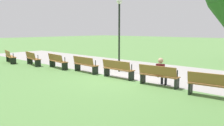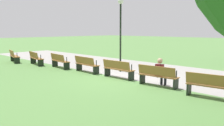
% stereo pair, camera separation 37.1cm
% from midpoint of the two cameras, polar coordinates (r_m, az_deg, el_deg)
% --- Properties ---
extents(ground_plane, '(120.00, 120.00, 0.00)m').
position_cam_midpoint_polar(ground_plane, '(11.66, 2.56, -3.66)').
color(ground_plane, '#5B8C47').
extents(path_paving, '(32.95, 5.57, 0.01)m').
position_cam_midpoint_polar(path_paving, '(13.92, 10.58, -1.85)').
color(path_paving, '#A39E99').
rests_on(path_paving, ground).
extents(bench_0, '(1.77, 0.87, 0.89)m').
position_cam_midpoint_polar(bench_0, '(18.45, -22.03, 1.59)').
color(bench_0, '#996633').
rests_on(bench_0, ground).
extents(bench_1, '(1.76, 0.78, 0.89)m').
position_cam_midpoint_polar(bench_1, '(16.63, -17.30, 1.16)').
color(bench_1, '#996633').
rests_on(bench_1, ground).
extents(bench_2, '(1.75, 0.68, 0.89)m').
position_cam_midpoint_polar(bench_2, '(14.85, -11.86, 0.56)').
color(bench_2, '#996633').
rests_on(bench_2, ground).
extents(bench_3, '(1.73, 0.58, 0.89)m').
position_cam_midpoint_polar(bench_3, '(13.13, -5.43, -0.27)').
color(bench_3, '#996633').
rests_on(bench_3, ground).
extents(bench_4, '(1.71, 0.47, 0.89)m').
position_cam_midpoint_polar(bench_4, '(11.52, 2.35, -1.42)').
color(bench_4, '#996633').
rests_on(bench_4, ground).
extents(bench_5, '(1.73, 0.58, 0.89)m').
position_cam_midpoint_polar(bench_5, '(10.07, 11.96, -2.97)').
color(bench_5, '#996633').
rests_on(bench_5, ground).
extents(bench_6, '(1.75, 0.68, 0.89)m').
position_cam_midpoint_polar(bench_6, '(8.88, 23.97, -5.00)').
color(bench_6, '#996633').
rests_on(bench_6, ground).
extents(person_seated, '(0.34, 0.53, 1.20)m').
position_cam_midpoint_polar(person_seated, '(10.14, 12.65, -1.97)').
color(person_seated, maroon).
rests_on(person_seated, ground).
extents(lamp_post, '(0.32, 0.32, 4.06)m').
position_cam_midpoint_polar(lamp_post, '(13.23, 2.89, 10.03)').
color(lamp_post, black).
rests_on(lamp_post, ground).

